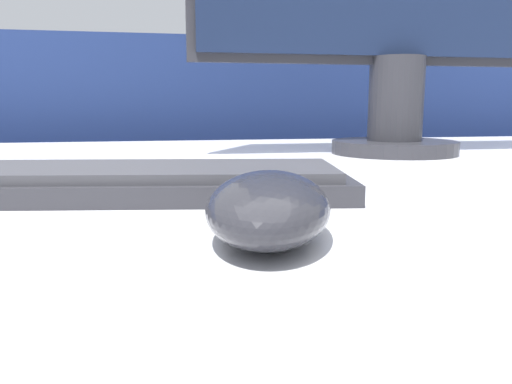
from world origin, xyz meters
The scene contains 3 objects.
partition_panel centered at (0.00, 0.70, 0.50)m, with size 5.00×0.03×1.00m.
computer_mouse_near centered at (-0.06, -0.23, 0.79)m, with size 0.10×0.13×0.04m.
keyboard centered at (-0.17, -0.06, 0.79)m, with size 0.43×0.18×0.02m.
Camera 1 is at (-0.11, -0.48, 0.85)m, focal length 35.00 mm.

